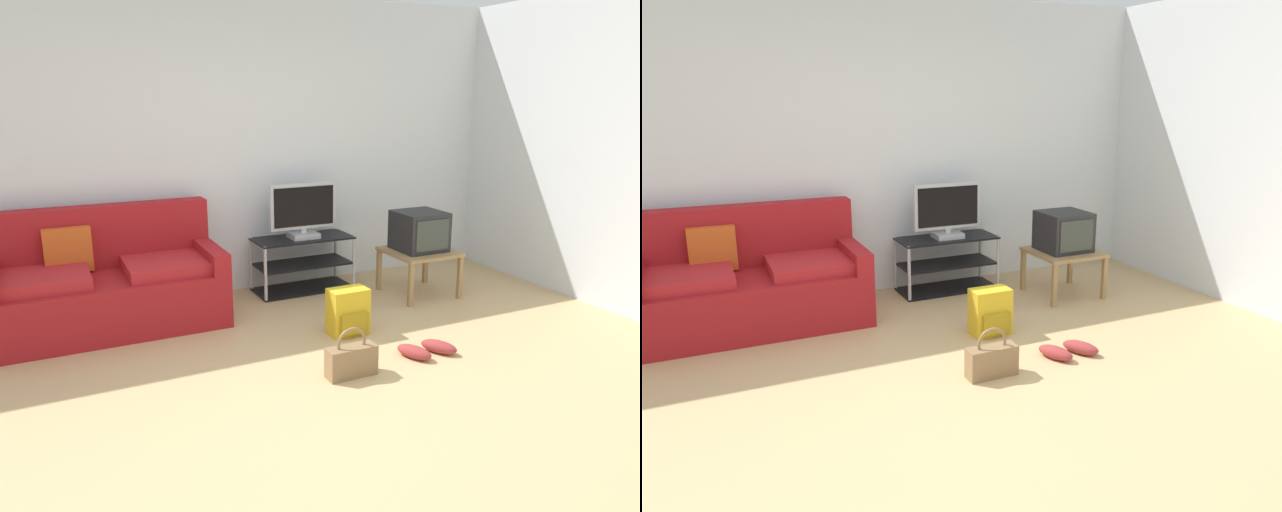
{
  "view_description": "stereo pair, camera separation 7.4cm",
  "coord_description": "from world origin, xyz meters",
  "views": [
    {
      "loc": [
        -1.42,
        -2.96,
        1.83
      ],
      "look_at": [
        0.46,
        0.95,
        0.66
      ],
      "focal_mm": 33.89,
      "sensor_mm": 36.0,
      "label": 1
    },
    {
      "loc": [
        -1.35,
        -2.99,
        1.83
      ],
      "look_at": [
        0.46,
        0.95,
        0.66
      ],
      "focal_mm": 33.89,
      "sensor_mm": 36.0,
      "label": 2
    }
  ],
  "objects": [
    {
      "name": "sneakers_pair",
      "position": [
        1.03,
        0.35,
        0.04
      ],
      "size": [
        0.45,
        0.3,
        0.09
      ],
      "color": "#993333",
      "rests_on": "ground_plane"
    },
    {
      "name": "flat_tv",
      "position": [
        0.84,
        2.11,
        0.77
      ],
      "size": [
        0.66,
        0.22,
        0.52
      ],
      "color": "#B2B2B7",
      "rests_on": "tv_stand"
    },
    {
      "name": "wall_right",
      "position": [
        3.05,
        0.84,
        1.35
      ],
      "size": [
        0.1,
        3.6,
        2.7
      ],
      "primitive_type": "cube",
      "color": "silver",
      "rests_on": "ground_plane"
    },
    {
      "name": "tv_stand",
      "position": [
        0.84,
        2.13,
        0.26
      ],
      "size": [
        0.94,
        0.42,
        0.52
      ],
      "color": "black",
      "rests_on": "ground_plane"
    },
    {
      "name": "couch",
      "position": [
        -0.96,
        1.95,
        0.35
      ],
      "size": [
        1.79,
        0.85,
        0.95
      ],
      "color": "maroon",
      "rests_on": "ground_plane"
    },
    {
      "name": "ground_plane",
      "position": [
        0.0,
        0.0,
        -0.01
      ],
      "size": [
        9.0,
        9.8,
        0.02
      ],
      "primitive_type": "cube",
      "color": "tan"
    },
    {
      "name": "wall_back",
      "position": [
        0.0,
        2.45,
        1.35
      ],
      "size": [
        9.0,
        0.1,
        2.7
      ],
      "primitive_type": "cube",
      "color": "silver",
      "rests_on": "ground_plane"
    },
    {
      "name": "backpack",
      "position": [
        0.71,
        0.96,
        0.18
      ],
      "size": [
        0.31,
        0.26,
        0.37
      ],
      "rotation": [
        0.0,
        0.0,
        0.1
      ],
      "color": "gold",
      "rests_on": "ground_plane"
    },
    {
      "name": "side_table",
      "position": [
        1.77,
        1.54,
        0.37
      ],
      "size": [
        0.6,
        0.6,
        0.43
      ],
      "color": "#9E7A4C",
      "rests_on": "ground_plane"
    },
    {
      "name": "handbag",
      "position": [
        0.38,
        0.29,
        0.12
      ],
      "size": [
        0.35,
        0.13,
        0.35
      ],
      "rotation": [
        0.0,
        0.0,
        -0.11
      ],
      "color": "olive",
      "rests_on": "ground_plane"
    },
    {
      "name": "crt_tv",
      "position": [
        1.77,
        1.55,
        0.61
      ],
      "size": [
        0.42,
        0.42,
        0.36
      ],
      "color": "#232326",
      "rests_on": "side_table"
    }
  ]
}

